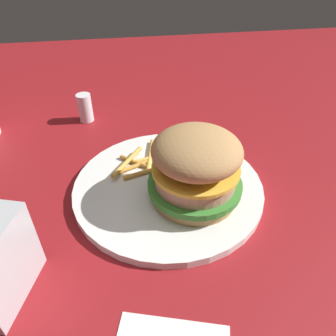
% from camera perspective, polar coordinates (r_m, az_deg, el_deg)
% --- Properties ---
extents(ground_plane, '(1.60, 1.60, 0.00)m').
position_cam_1_polar(ground_plane, '(0.48, 1.36, -5.14)').
color(ground_plane, maroon).
extents(plate, '(0.28, 0.28, 0.01)m').
position_cam_1_polar(plate, '(0.48, 0.00, -3.37)').
color(plate, white).
rests_on(plate, ground_plane).
extents(sandwich, '(0.13, 0.13, 0.10)m').
position_cam_1_polar(sandwich, '(0.43, 4.92, 0.15)').
color(sandwich, tan).
rests_on(sandwich, plate).
extents(fries_pile, '(0.10, 0.10, 0.01)m').
position_cam_1_polar(fries_pile, '(0.51, -4.97, 1.12)').
color(fries_pile, gold).
rests_on(fries_pile, plate).
extents(salt_shaker, '(0.03, 0.03, 0.06)m').
position_cam_1_polar(salt_shaker, '(0.67, -14.41, 10.25)').
color(salt_shaker, white).
rests_on(salt_shaker, ground_plane).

